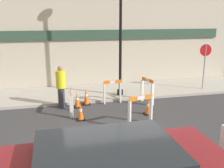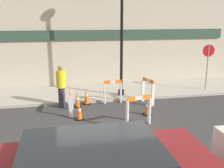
# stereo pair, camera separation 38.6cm
# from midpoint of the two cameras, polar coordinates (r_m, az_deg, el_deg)

# --- Properties ---
(ground_plane) EXTENTS (60.00, 60.00, 0.00)m
(ground_plane) POSITION_cam_midpoint_polar(r_m,az_deg,el_deg) (7.55, -0.17, -15.06)
(ground_plane) COLOR #38383A
(sidewalk_slab) EXTENTS (18.00, 2.92, 0.12)m
(sidewalk_slab) POSITION_cam_midpoint_polar(r_m,az_deg,el_deg) (13.00, -5.26, -1.98)
(sidewalk_slab) COLOR #ADA89E
(sidewalk_slab) RESTS_ON ground_plane
(storefront_facade) EXTENTS (18.00, 0.22, 5.50)m
(storefront_facade) POSITION_cam_midpoint_polar(r_m,az_deg,el_deg) (14.03, -6.20, 10.41)
(storefront_facade) COLOR #BCB29E
(storefront_facade) RESTS_ON ground_plane
(streetlamp_post) EXTENTS (0.44, 0.44, 6.27)m
(streetlamp_post) POSITION_cam_midpoint_polar(r_m,az_deg,el_deg) (11.99, 3.13, 16.16)
(streetlamp_post) COLOR black
(streetlamp_post) RESTS_ON sidewalk_slab
(stop_sign) EXTENTS (0.60, 0.09, 2.28)m
(stop_sign) POSITION_cam_midpoint_polar(r_m,az_deg,el_deg) (13.94, 20.89, 4.95)
(stop_sign) COLOR gray
(stop_sign) RESTS_ON sidewalk_slab
(barricade_0) EXTENTS (0.80, 0.18, 1.04)m
(barricade_0) POSITION_cam_midpoint_polar(r_m,az_deg,el_deg) (11.51, 1.13, -1.53)
(barricade_0) COLOR white
(barricade_0) RESTS_ON ground_plane
(barricade_1) EXTENTS (0.22, 0.91, 0.98)m
(barricade_1) POSITION_cam_midpoint_polar(r_m,az_deg,el_deg) (10.38, -7.88, -3.54)
(barricade_1) COLOR white
(barricade_1) RESTS_ON ground_plane
(barricade_2) EXTENTS (0.97, 0.39, 1.10)m
(barricade_2) POSITION_cam_midpoint_polar(r_m,az_deg,el_deg) (9.15, 7.00, -5.56)
(barricade_2) COLOR white
(barricade_2) RESTS_ON ground_plane
(barricade_3) EXTENTS (0.35, 0.80, 1.12)m
(barricade_3) POSITION_cam_midpoint_polar(r_m,az_deg,el_deg) (11.56, 8.76, -1.40)
(barricade_3) COLOR white
(barricade_3) RESTS_ON ground_plane
(traffic_cone_0) EXTENTS (0.30, 0.30, 0.66)m
(traffic_cone_0) POSITION_cam_midpoint_polar(r_m,az_deg,el_deg) (11.15, -6.59, -3.43)
(traffic_cone_0) COLOR black
(traffic_cone_0) RESTS_ON ground_plane
(traffic_cone_1) EXTENTS (0.30, 0.30, 0.75)m
(traffic_cone_1) POSITION_cam_midpoint_polar(r_m,az_deg,el_deg) (11.42, -4.59, -2.69)
(traffic_cone_1) COLOR black
(traffic_cone_1) RESTS_ON ground_plane
(traffic_cone_2) EXTENTS (0.30, 0.30, 0.66)m
(traffic_cone_2) POSITION_cam_midpoint_polar(r_m,az_deg,el_deg) (9.80, -6.02, -5.96)
(traffic_cone_2) COLOR black
(traffic_cone_2) RESTS_ON ground_plane
(traffic_cone_3) EXTENTS (0.30, 0.30, 0.65)m
(traffic_cone_3) POSITION_cam_midpoint_polar(r_m,az_deg,el_deg) (10.32, 8.81, -5.02)
(traffic_cone_3) COLOR black
(traffic_cone_3) RESTS_ON ground_plane
(person_worker) EXTENTS (0.51, 0.51, 1.78)m
(person_worker) POSITION_cam_midpoint_polar(r_m,az_deg,el_deg) (11.05, -10.03, -0.29)
(person_worker) COLOR #33333D
(person_worker) RESTS_ON ground_plane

